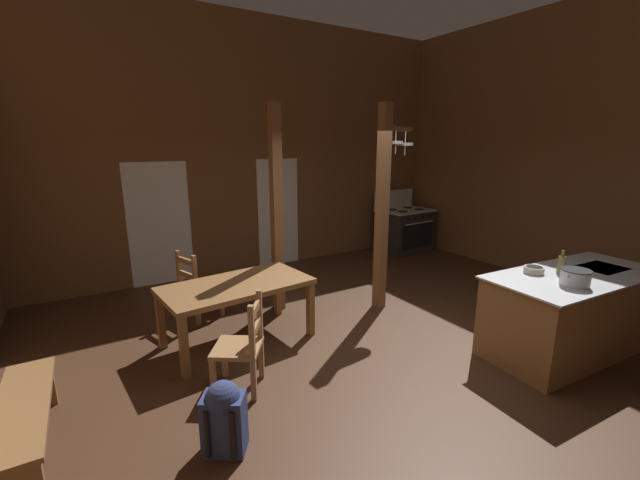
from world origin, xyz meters
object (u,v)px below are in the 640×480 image
(kitchen_island, at_px, (572,312))
(bench_along_left_wall, at_px, (25,420))
(stove_range, at_px, (404,230))
(mixing_bowl_on_counter, at_px, (534,270))
(dining_table, at_px, (237,290))
(backpack, at_px, (224,415))
(ladderback_chair_by_post, at_px, (197,286))
(ladderback_chair_near_window, at_px, (243,346))
(stockpot_on_counter, at_px, (575,278))
(bottle_tall_on_counter, at_px, (561,264))

(kitchen_island, distance_m, bench_along_left_wall, 5.38)
(stove_range, height_order, mixing_bowl_on_counter, stove_range)
(stove_range, height_order, bench_along_left_wall, stove_range)
(dining_table, relative_size, mixing_bowl_on_counter, 8.49)
(bench_along_left_wall, bearing_deg, dining_table, 24.24)
(backpack, bearing_deg, ladderback_chair_by_post, 79.30)
(ladderback_chair_near_window, height_order, ladderback_chair_by_post, same)
(backpack, bearing_deg, stockpot_on_counter, -11.59)
(kitchen_island, height_order, ladderback_chair_near_window, ladderback_chair_near_window)
(ladderback_chair_by_post, xyz_separation_m, stockpot_on_counter, (2.99, -3.30, 0.56))
(stove_range, bearing_deg, kitchen_island, -108.13)
(stove_range, distance_m, ladderback_chair_by_post, 4.96)
(ladderback_chair_by_post, relative_size, stockpot_on_counter, 2.66)
(kitchen_island, height_order, dining_table, kitchen_island)
(ladderback_chair_near_window, distance_m, mixing_bowl_on_counter, 3.27)
(mixing_bowl_on_counter, bearing_deg, bottle_tall_on_counter, -33.17)
(kitchen_island, relative_size, ladderback_chair_near_window, 2.33)
(backpack, bearing_deg, bottle_tall_on_counter, -6.45)
(dining_table, relative_size, ladderback_chair_near_window, 1.88)
(ladderback_chair_near_window, relative_size, backpack, 1.59)
(backpack, height_order, stockpot_on_counter, stockpot_on_counter)
(bench_along_left_wall, xyz_separation_m, mixing_bowl_on_counter, (4.81, -1.01, 0.66))
(stockpot_on_counter, bearing_deg, ladderback_chair_near_window, 155.09)
(kitchen_island, xyz_separation_m, backpack, (-3.92, 0.53, -0.15))
(backpack, relative_size, bottle_tall_on_counter, 2.24)
(stove_range, xyz_separation_m, bench_along_left_wall, (-6.62, -2.99, -0.18))
(ladderback_chair_near_window, height_order, mixing_bowl_on_counter, mixing_bowl_on_counter)
(stove_range, relative_size, bottle_tall_on_counter, 4.97)
(dining_table, relative_size, stockpot_on_counter, 5.01)
(backpack, relative_size, stockpot_on_counter, 1.67)
(ladderback_chair_by_post, bearing_deg, ladderback_chair_near_window, -91.93)
(stove_range, distance_m, ladderback_chair_near_window, 5.75)
(kitchen_island, distance_m, bottle_tall_on_counter, 0.60)
(dining_table, height_order, backpack, dining_table)
(kitchen_island, xyz_separation_m, bench_along_left_wall, (-5.22, 1.27, -0.16))
(bench_along_left_wall, distance_m, backpack, 1.50)
(stockpot_on_counter, bearing_deg, mixing_bowl_on_counter, 86.27)
(backpack, relative_size, mixing_bowl_on_counter, 2.84)
(mixing_bowl_on_counter, bearing_deg, stove_range, 65.67)
(bench_along_left_wall, bearing_deg, stockpot_on_counter, -16.91)
(ladderback_chair_near_window, xyz_separation_m, mixing_bowl_on_counter, (3.08, -0.97, 0.51))
(stockpot_on_counter, height_order, mixing_bowl_on_counter, stockpot_on_counter)
(ladderback_chair_by_post, bearing_deg, stove_range, 13.34)
(kitchen_island, bearing_deg, stockpot_on_counter, -157.50)
(kitchen_island, height_order, stove_range, stove_range)
(dining_table, xyz_separation_m, bottle_tall_on_counter, (3.03, -2.08, 0.38))
(bottle_tall_on_counter, bearing_deg, stove_range, 69.39)
(stockpot_on_counter, distance_m, mixing_bowl_on_counter, 0.45)
(kitchen_island, height_order, mixing_bowl_on_counter, mixing_bowl_on_counter)
(bottle_tall_on_counter, bearing_deg, ladderback_chair_by_post, 137.32)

